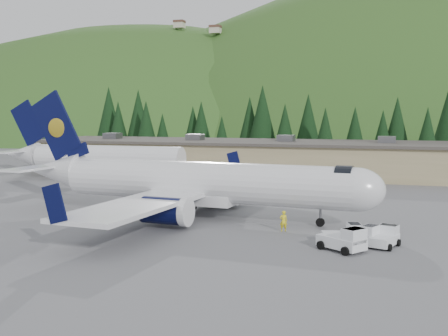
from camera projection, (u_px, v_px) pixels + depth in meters
ground at (204, 218)px, 51.16m from camera, size 600.00×600.00×0.00m
airliner at (194, 183)px, 51.24m from camera, size 35.57×33.40×11.80m
second_airliner at (90, 157)px, 79.16m from camera, size 27.50×11.00×10.05m
baggage_tug_a at (345, 235)px, 41.04m from camera, size 3.07×2.32×1.48m
baggage_tug_b at (362, 235)px, 40.78m from camera, size 3.11×2.50×1.49m
baggage_tug_c at (385, 237)px, 40.12m from camera, size 2.33×3.05×1.47m
terminal_building at (255, 157)px, 88.47m from camera, size 71.00×17.00×6.10m
baggage_tug_d at (345, 240)px, 38.68m from camera, size 3.62×3.22×1.75m
ramp_worker at (283, 221)px, 45.20m from camera, size 0.73×0.61×1.70m
tree_line at (298, 124)px, 109.05m from camera, size 113.25×17.19×14.12m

